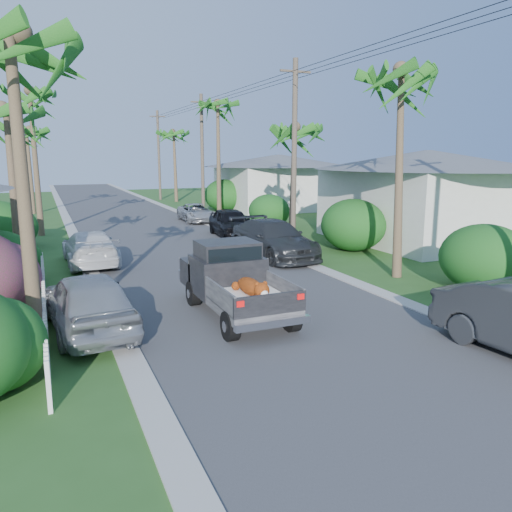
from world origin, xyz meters
name	(u,v)px	position (x,y,z in m)	size (l,w,h in m)	color
ground	(338,360)	(0.00, 0.00, 0.00)	(120.00, 120.00, 0.00)	#2A531F
road	(138,223)	(0.00, 25.00, 0.01)	(8.00, 100.00, 0.02)	#38383A
curb_left	(70,227)	(-4.30, 25.00, 0.03)	(0.60, 100.00, 0.06)	#A5A39E
curb_right	(199,220)	(4.30, 25.00, 0.03)	(0.60, 100.00, 0.06)	#A5A39E
pickup_truck	(231,278)	(-0.95, 4.30, 1.01)	(1.98, 5.12, 2.06)	black
parked_car_rm	(273,239)	(3.60, 11.06, 0.82)	(2.29, 5.64, 1.64)	#282A2C
parked_car_rf	(231,223)	(3.88, 17.25, 0.79)	(1.88, 4.66, 1.59)	black
parked_car_rd	(196,213)	(3.96, 24.35, 0.61)	(2.01, 4.37, 1.21)	#A6A8AD
parked_car_ln	(88,302)	(-4.96, 4.16, 0.80)	(1.89, 4.69, 1.60)	#9DA0A4
parked_car_lf	(90,248)	(-4.14, 12.64, 0.71)	(1.99, 4.90, 1.42)	silver
palm_l_a	(9,35)	(-6.20, 3.00, 6.93)	(4.40, 4.40, 8.20)	brown
palm_l_b	(6,110)	(-6.80, 12.00, 6.15)	(4.40, 4.40, 7.40)	brown
palm_l_c	(29,92)	(-6.00, 22.00, 7.91)	(4.40, 4.40, 9.20)	brown
palm_l_d	(26,130)	(-6.50, 34.00, 6.44)	(4.40, 4.40, 7.70)	brown
palm_r_a	(405,72)	(6.30, 6.00, 7.42)	(4.40, 4.40, 8.70)	brown
palm_r_b	(294,128)	(6.60, 15.00, 5.95)	(4.40, 4.40, 7.20)	brown
palm_r_c	(218,104)	(6.20, 26.00, 8.11)	(4.40, 4.40, 9.40)	brown
palm_r_d	(174,132)	(6.50, 40.00, 6.74)	(4.40, 4.40, 8.00)	brown
shrub_r_a	(485,258)	(7.60, 3.00, 1.15)	(2.80, 3.08, 2.30)	#1E4C15
shrub_r_b	(353,225)	(7.80, 11.00, 1.25)	(3.00, 3.30, 2.50)	#1E4C15
shrub_r_c	(269,211)	(7.50, 20.00, 1.05)	(2.60, 2.86, 2.10)	#1E4C15
shrub_r_d	(224,195)	(8.00, 30.00, 1.30)	(3.20, 3.52, 2.60)	#1E4C15
picket_fence	(45,304)	(-6.00, 5.50, 0.50)	(0.10, 11.00, 1.00)	white
house_right_near	(425,199)	(13.00, 12.00, 2.22)	(8.00, 9.00, 4.80)	silver
house_right_far	(279,184)	(13.00, 30.00, 2.12)	(9.00, 8.00, 4.60)	silver
utility_pole_b	(294,154)	(5.60, 13.00, 4.60)	(1.60, 0.26, 9.00)	brown
utility_pole_c	(202,154)	(5.60, 28.00, 4.60)	(1.60, 0.26, 9.00)	brown
utility_pole_d	(159,155)	(5.60, 43.00, 4.60)	(1.60, 0.26, 9.00)	brown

